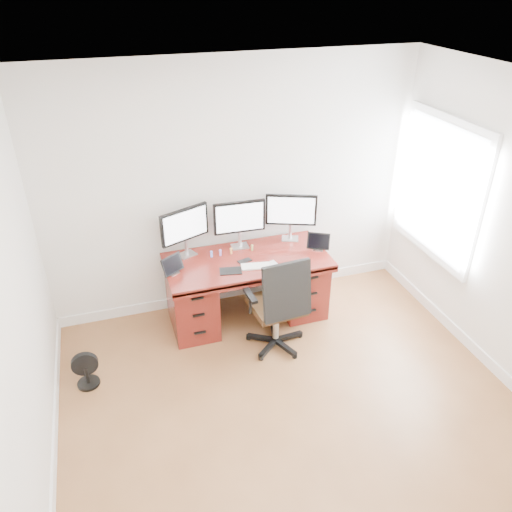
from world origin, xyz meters
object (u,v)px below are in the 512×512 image
object	(u,v)px
desk	(247,285)
keyboard	(256,266)
office_chair	(278,319)
monitor_center	(239,219)
floor_fan	(86,370)

from	to	relation	value
desk	keyboard	xyz separation A→B (m)	(0.03, -0.21, 0.36)
office_chair	monitor_center	bearing A→B (deg)	95.08
desk	keyboard	distance (m)	0.41
keyboard	office_chair	bearing A→B (deg)	-64.49
monitor_center	floor_fan	bearing A→B (deg)	-152.36
floor_fan	keyboard	distance (m)	1.88
floor_fan	keyboard	xyz separation A→B (m)	(1.75, 0.36, 0.59)
office_chair	desk	bearing A→B (deg)	98.75
monitor_center	keyboard	xyz separation A→B (m)	(0.03, -0.45, -0.33)
desk	monitor_center	size ratio (longest dim) A/B	3.09
floor_fan	keyboard	world-z (taller)	keyboard
monitor_center	keyboard	world-z (taller)	monitor_center
desk	floor_fan	world-z (taller)	desk
floor_fan	desk	bearing A→B (deg)	17.79
desk	monitor_center	distance (m)	0.72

